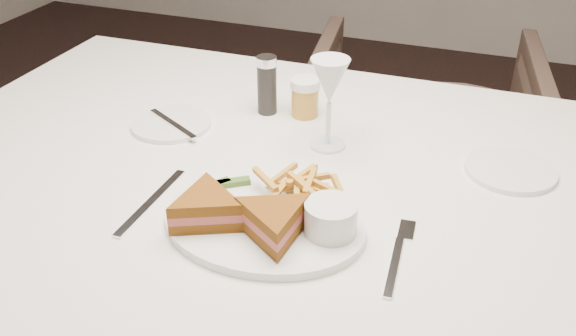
{
  "coord_description": "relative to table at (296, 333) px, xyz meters",
  "views": [
    {
      "loc": [
        0.64,
        -1.17,
        1.35
      ],
      "look_at": [
        0.32,
        -0.32,
        0.8
      ],
      "focal_mm": 40.0,
      "sensor_mm": 36.0,
      "label": 1
    }
  ],
  "objects": [
    {
      "name": "chair_far",
      "position": [
        0.08,
        0.96,
        -0.01
      ],
      "size": [
        0.79,
        0.75,
        0.72
      ],
      "primitive_type": "imported",
      "rotation": [
        0.0,
        0.0,
        3.28
      ],
      "color": "#49362D",
      "rests_on": "ground"
    },
    {
      "name": "table",
      "position": [
        0.0,
        0.0,
        0.0
      ],
      "size": [
        1.53,
        1.02,
        0.75
      ],
      "primitive_type": "cube",
      "rotation": [
        0.0,
        0.0,
        0.01
      ],
      "color": "silver",
      "rests_on": "ground"
    },
    {
      "name": "table_setting",
      "position": [
        0.0,
        -0.06,
        0.41
      ],
      "size": [
        0.81,
        0.61,
        0.18
      ],
      "color": "white",
      "rests_on": "table"
    },
    {
      "name": "ground",
      "position": [
        -0.32,
        0.27,
        -0.38
      ],
      "size": [
        5.0,
        5.0,
        0.0
      ],
      "primitive_type": "plane",
      "color": "black",
      "rests_on": "ground"
    }
  ]
}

